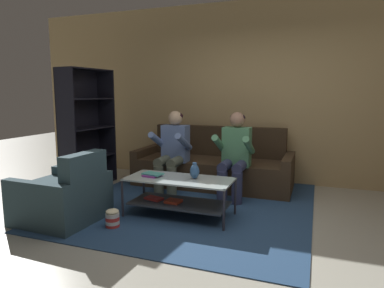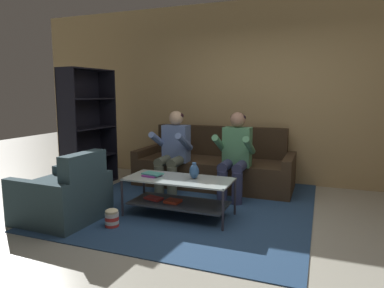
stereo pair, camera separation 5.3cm
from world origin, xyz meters
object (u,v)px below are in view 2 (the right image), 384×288
object	(u,v)px
vase	(194,171)
popcorn_tub	(112,218)
person_seated_right	(235,152)
book_stack	(152,174)
bookshelf	(85,136)
person_seated_left	(173,148)
armchair	(63,197)
coffee_table	(178,191)
couch	(214,167)

from	to	relation	value
vase	popcorn_tub	xyz separation A→B (m)	(-0.72, -0.62, -0.45)
person_seated_right	popcorn_tub	world-z (taller)	person_seated_right
book_stack	bookshelf	distance (m)	1.79
person_seated_left	bookshelf	bearing A→B (deg)	-173.25
bookshelf	vase	bearing A→B (deg)	-18.97
person_seated_right	armchair	distance (m)	2.25
person_seated_left	popcorn_tub	bearing A→B (deg)	-92.29
bookshelf	book_stack	bearing A→B (deg)	-26.12
book_stack	popcorn_tub	bearing A→B (deg)	-109.97
person_seated_left	vase	world-z (taller)	person_seated_left
person_seated_left	coffee_table	xyz separation A→B (m)	(0.48, -0.94, -0.34)
person_seated_right	book_stack	distance (m)	1.24
person_seated_right	vase	bearing A→B (deg)	-106.55
armchair	popcorn_tub	xyz separation A→B (m)	(0.63, 0.02, -0.17)
couch	person_seated_right	world-z (taller)	person_seated_right
person_seated_left	vase	size ratio (longest dim) A/B	6.19
person_seated_left	couch	bearing A→B (deg)	49.36
couch	bookshelf	size ratio (longest dim) A/B	1.33
coffee_table	book_stack	world-z (taller)	book_stack
coffee_table	book_stack	bearing A→B (deg)	-178.85
book_stack	person_seated_left	bearing A→B (deg)	98.67
couch	book_stack	size ratio (longest dim) A/B	9.20
person_seated_right	armchair	size ratio (longest dim) A/B	1.36
popcorn_tub	vase	bearing A→B (deg)	40.40
coffee_table	popcorn_tub	bearing A→B (deg)	-133.34
person_seated_left	coffee_table	bearing A→B (deg)	-63.07
bookshelf	popcorn_tub	xyz separation A→B (m)	(1.38, -1.34, -0.68)
couch	popcorn_tub	xyz separation A→B (m)	(-0.52, -2.05, -0.19)
couch	book_stack	bearing A→B (deg)	-102.15
person_seated_left	armchair	bearing A→B (deg)	-114.34
bookshelf	armchair	world-z (taller)	bookshelf
vase	bookshelf	distance (m)	2.23
couch	vase	xyz separation A→B (m)	(0.20, -1.43, 0.25)
person_seated_right	popcorn_tub	size ratio (longest dim) A/B	5.78
person_seated_left	armchair	world-z (taller)	person_seated_left
person_seated_right	popcorn_tub	bearing A→B (deg)	-123.25
coffee_table	vase	size ratio (longest dim) A/B	6.52
person_seated_left	person_seated_right	xyz separation A→B (m)	(0.93, -0.00, -0.00)
couch	coffee_table	bearing A→B (deg)	-89.51
coffee_table	popcorn_tub	world-z (taller)	coffee_table
book_stack	vase	bearing A→B (deg)	5.84
person_seated_right	bookshelf	bearing A→B (deg)	-175.89
book_stack	coffee_table	bearing A→B (deg)	1.15
vase	bookshelf	bearing A→B (deg)	161.03
coffee_table	bookshelf	xyz separation A→B (m)	(-1.91, 0.77, 0.48)
person_seated_right	popcorn_tub	xyz separation A→B (m)	(-0.99, -1.51, -0.54)
couch	bookshelf	bearing A→B (deg)	-159.50
couch	vase	bearing A→B (deg)	-82.09
vase	book_stack	distance (m)	0.53
person_seated_left	person_seated_right	world-z (taller)	same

